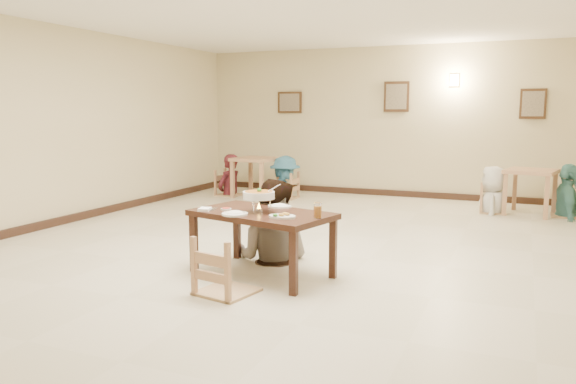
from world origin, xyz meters
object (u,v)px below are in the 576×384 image
at_px(chair_near, 226,239).
at_px(bg_diner_b, 285,156).
at_px(bg_chair_ll, 229,171).
at_px(bg_chair_lr, 285,174).
at_px(drink_glass, 318,211).
at_px(bg_table_left, 256,165).
at_px(bg_diner_a, 229,154).
at_px(curry_warmer, 259,195).
at_px(bg_chair_rl, 494,186).
at_px(bg_table_right, 531,178).
at_px(bg_diner_c, 495,166).
at_px(main_table, 262,219).
at_px(bg_chair_rr, 568,187).
at_px(main_diner, 273,179).
at_px(chair_far, 281,221).
at_px(bg_diner_d, 570,164).

bearing_deg(chair_near, bg_diner_b, -61.29).
xyz_separation_m(bg_chair_ll, bg_chair_lr, (1.20, 0.09, -0.01)).
relative_size(drink_glass, bg_diner_b, 0.09).
relative_size(bg_table_left, bg_diner_a, 0.51).
bearing_deg(bg_chair_ll, drink_glass, -141.31).
relative_size(curry_warmer, bg_chair_rl, 0.41).
bearing_deg(bg_chair_ll, bg_table_right, -87.54).
relative_size(bg_table_right, bg_diner_c, 0.57).
distance_m(bg_chair_ll, bg_chair_lr, 1.21).
bearing_deg(main_table, bg_diner_b, 124.27).
xyz_separation_m(drink_glass, bg_chair_rr, (2.53, 5.03, -0.26)).
distance_m(main_diner, bg_diner_c, 4.76).
bearing_deg(bg_chair_ll, main_diner, -143.73).
bearing_deg(chair_far, main_table, -96.07).
distance_m(bg_diner_a, bg_diner_c, 5.10).
bearing_deg(chair_far, bg_chair_rr, 37.64).
bearing_deg(bg_chair_rr, main_diner, -36.80).
distance_m(curry_warmer, bg_table_left, 5.42).
xyz_separation_m(curry_warmer, bg_diner_b, (-1.81, 4.93, -0.01)).
bearing_deg(main_table, bg_diner_d, 70.72).
relative_size(drink_glass, bg_chair_rr, 0.16).
height_order(main_table, curry_warmer, curry_warmer).
bearing_deg(main_diner, drink_glass, 137.19).
distance_m(chair_far, bg_diner_c, 4.65).
height_order(drink_glass, bg_diner_b, bg_diner_b).
xyz_separation_m(main_table, chair_far, (-0.10, 0.73, -0.17)).
distance_m(chair_near, bg_table_left, 6.00).
distance_m(drink_glass, bg_chair_rl, 5.14).
distance_m(bg_chair_lr, bg_chair_rl, 3.90).
relative_size(bg_table_left, bg_chair_lr, 0.89).
distance_m(chair_near, bg_diner_d, 6.48).
bearing_deg(bg_chair_ll, bg_table_left, -86.64).
relative_size(main_diner, bg_chair_rl, 2.08).
bearing_deg(bg_chair_ll, bg_chair_lr, -83.82).
relative_size(chair_far, bg_table_right, 0.96).
xyz_separation_m(chair_far, bg_chair_rl, (2.16, 4.10, 0.02)).
bearing_deg(main_table, chair_near, -80.49).
relative_size(main_diner, bg_diner_d, 1.09).
relative_size(main_table, bg_table_left, 1.84).
bearing_deg(chair_far, bg_diner_d, 37.64).
relative_size(bg_chair_ll, bg_chair_lr, 1.02).
height_order(chair_far, chair_near, chair_near).
relative_size(chair_near, bg_diner_d, 0.61).
bearing_deg(bg_diner_d, bg_chair_rr, -0.00).
xyz_separation_m(main_table, bg_table_left, (-2.44, 4.82, 0.06)).
distance_m(bg_chair_lr, bg_diner_d, 5.05).
height_order(bg_table_right, bg_diner_c, bg_diner_c).
xyz_separation_m(bg_chair_rl, bg_diner_d, (1.13, 0.09, 0.42)).
xyz_separation_m(chair_near, drink_glass, (0.71, 0.57, 0.23)).
height_order(bg_diner_b, bg_diner_c, bg_diner_b).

